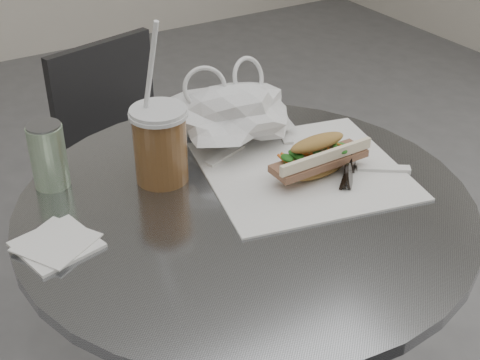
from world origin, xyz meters
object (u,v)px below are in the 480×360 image
iced_coffee (160,143)px  sunglasses (349,170)px  banh_mi (318,157)px  drink_can (48,156)px  cafe_table (245,322)px  chair_far (146,200)px

iced_coffee → sunglasses: size_ratio=3.40×
banh_mi → drink_can: drink_can is taller
banh_mi → iced_coffee: (-0.23, 0.13, 0.03)m
cafe_table → chair_far: 0.68m
banh_mi → drink_can: 0.46m
chair_far → drink_can: (-0.34, -0.45, 0.46)m
iced_coffee → chair_far: bearing=71.7°
chair_far → iced_coffee: iced_coffee is taller
banh_mi → sunglasses: size_ratio=2.64×
chair_far → banh_mi: 0.80m
drink_can → iced_coffee: bearing=-25.1°
iced_coffee → drink_can: bearing=154.9°
cafe_table → banh_mi: size_ratio=3.40×
cafe_table → chair_far: bearing=82.6°
banh_mi → sunglasses: (0.04, -0.03, -0.02)m
iced_coffee → sunglasses: bearing=-31.3°
cafe_table → drink_can: 0.47m
drink_can → banh_mi: bearing=-27.9°
cafe_table → drink_can: drink_can is taller
iced_coffee → drink_can: 0.19m
cafe_table → drink_can: size_ratio=6.59×
cafe_table → chair_far: (0.09, 0.66, -0.13)m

